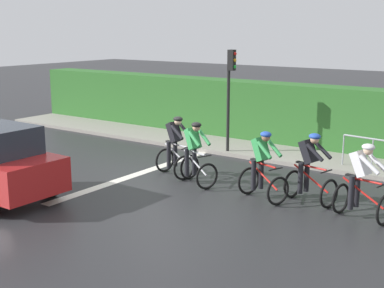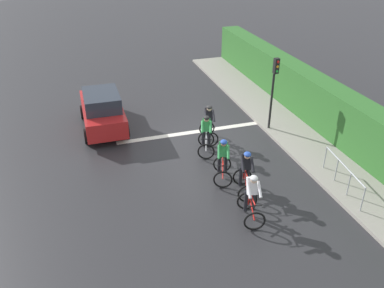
{
  "view_description": "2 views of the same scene",
  "coord_description": "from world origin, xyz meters",
  "px_view_note": "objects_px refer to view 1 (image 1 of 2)",
  "views": [
    {
      "loc": [
        11.02,
        8.72,
        4.01
      ],
      "look_at": [
        0.51,
        1.26,
        1.17
      ],
      "focal_mm": 49.65,
      "sensor_mm": 36.0,
      "label": 1
    },
    {
      "loc": [
        4.91,
        14.46,
        8.27
      ],
      "look_at": [
        0.97,
        1.87,
        0.95
      ],
      "focal_mm": 37.8,
      "sensor_mm": 36.0,
      "label": 2
    }
  ],
  "objects_px": {
    "cyclist_second": "(310,169)",
    "cyclist_trailing": "(176,147)",
    "cyclist_mid": "(262,167)",
    "cyclist_lead": "(362,183)",
    "traffic_light_near_crossing": "(230,86)",
    "cyclist_fourth": "(194,155)"
  },
  "relations": [
    {
      "from": "cyclist_second",
      "to": "cyclist_fourth",
      "type": "relative_size",
      "value": 1.0
    },
    {
      "from": "cyclist_lead",
      "to": "traffic_light_near_crossing",
      "type": "bearing_deg",
      "value": -122.35
    },
    {
      "from": "cyclist_second",
      "to": "cyclist_trailing",
      "type": "distance_m",
      "value": 3.94
    },
    {
      "from": "cyclist_mid",
      "to": "cyclist_trailing",
      "type": "xyz_separation_m",
      "value": [
        -0.5,
        -2.93,
        0.0
      ]
    },
    {
      "from": "cyclist_lead",
      "to": "traffic_light_near_crossing",
      "type": "relative_size",
      "value": 0.5
    },
    {
      "from": "cyclist_lead",
      "to": "cyclist_second",
      "type": "relative_size",
      "value": 1.0
    },
    {
      "from": "cyclist_lead",
      "to": "cyclist_fourth",
      "type": "distance_m",
      "value": 4.37
    },
    {
      "from": "cyclist_mid",
      "to": "cyclist_fourth",
      "type": "relative_size",
      "value": 1.0
    },
    {
      "from": "cyclist_fourth",
      "to": "cyclist_trailing",
      "type": "distance_m",
      "value": 1.01
    },
    {
      "from": "cyclist_mid",
      "to": "traffic_light_near_crossing",
      "type": "xyz_separation_m",
      "value": [
        -3.41,
        -2.99,
        1.43
      ]
    },
    {
      "from": "cyclist_lead",
      "to": "cyclist_trailing",
      "type": "height_order",
      "value": "same"
    },
    {
      "from": "cyclist_fourth",
      "to": "cyclist_second",
      "type": "bearing_deg",
      "value": 96.63
    },
    {
      "from": "cyclist_trailing",
      "to": "cyclist_second",
      "type": "bearing_deg",
      "value": 88.92
    },
    {
      "from": "cyclist_mid",
      "to": "traffic_light_near_crossing",
      "type": "height_order",
      "value": "traffic_light_near_crossing"
    },
    {
      "from": "cyclist_lead",
      "to": "cyclist_second",
      "type": "xyz_separation_m",
      "value": [
        -0.4,
        -1.34,
        0.0
      ]
    },
    {
      "from": "cyclist_second",
      "to": "cyclist_mid",
      "type": "distance_m",
      "value": 1.1
    },
    {
      "from": "cyclist_second",
      "to": "cyclist_mid",
      "type": "xyz_separation_m",
      "value": [
        0.43,
        -1.01,
        0.0
      ]
    },
    {
      "from": "cyclist_mid",
      "to": "cyclist_lead",
      "type": "bearing_deg",
      "value": 90.71
    },
    {
      "from": "cyclist_lead",
      "to": "cyclist_second",
      "type": "bearing_deg",
      "value": -106.5
    },
    {
      "from": "cyclist_fourth",
      "to": "traffic_light_near_crossing",
      "type": "height_order",
      "value": "traffic_light_near_crossing"
    },
    {
      "from": "cyclist_second",
      "to": "cyclist_trailing",
      "type": "relative_size",
      "value": 1.0
    },
    {
      "from": "cyclist_mid",
      "to": "cyclist_trailing",
      "type": "distance_m",
      "value": 2.98
    }
  ]
}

